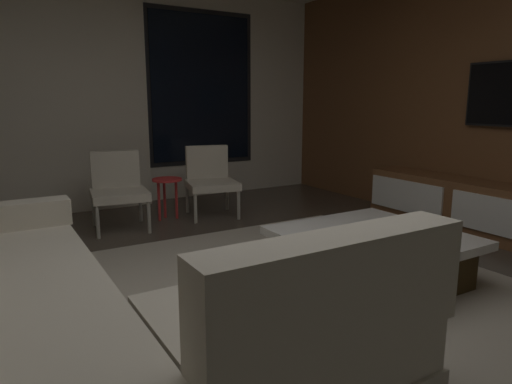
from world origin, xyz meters
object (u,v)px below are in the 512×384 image
Objects in this scene: book_stack_on_coffee_table at (371,227)px; side_stool at (167,186)px; sectional_couch at (76,321)px; accent_chair_by_curtain at (118,186)px; coffee_table at (371,257)px; accent_chair_near_window at (210,177)px.

side_stool is (-0.69, 2.37, -0.01)m from book_stack_on_coffee_table.
sectional_couch is at bearing -173.52° from book_stack_on_coffee_table.
book_stack_on_coffee_table is at bearing 6.48° from sectional_couch.
side_stool is at bearing 61.92° from sectional_couch.
coffee_table is at bearing -64.02° from accent_chair_by_curtain.
side_stool is at bearing 177.48° from accent_chair_near_window.
sectional_couch reaches higher than coffee_table.
book_stack_on_coffee_table is 2.62m from accent_chair_by_curtain.
accent_chair_by_curtain reaches higher than side_stool.
coffee_table is 4.24× the size of book_stack_on_coffee_table.
accent_chair_by_curtain is 1.70× the size of side_stool.
book_stack_on_coffee_table reaches higher than coffee_table.
side_stool is (-0.51, 0.02, -0.06)m from accent_chair_near_window.
accent_chair_near_window is 0.51m from side_stool.
accent_chair_by_curtain is at bearing 117.97° from book_stack_on_coffee_table.
sectional_couch is at bearing -126.33° from accent_chair_near_window.
accent_chair_near_window reaches higher than coffee_table.
accent_chair_by_curtain is at bearing -174.35° from side_stool.
accent_chair_near_window is at bearing 94.43° from book_stack_on_coffee_table.
accent_chair_near_window is (1.90, 2.58, 0.14)m from sectional_couch.
side_stool is at bearing 5.65° from accent_chair_by_curtain.
coffee_table is 0.22m from book_stack_on_coffee_table.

